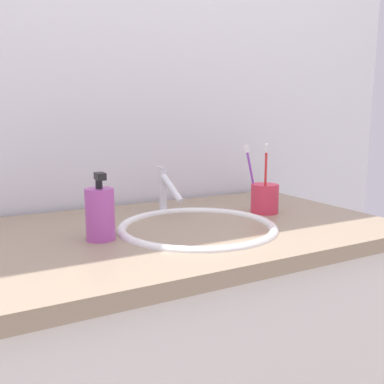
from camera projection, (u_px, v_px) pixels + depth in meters
tiled_wall_back at (128, 117)px, 1.36m from camera, size 2.33×0.04×2.40m
vanity_counter at (179, 382)px, 1.17m from camera, size 1.13×0.66×0.92m
sink_basin at (197, 242)px, 1.08m from camera, size 0.42×0.42×0.11m
faucet at (166, 189)px, 1.23m from camera, size 0.02×0.16×0.14m
toothbrush_cup at (265, 199)px, 1.24m from camera, size 0.08×0.08×0.09m
toothbrush_red at (266, 175)px, 1.19m from camera, size 0.04×0.04×0.21m
toothbrush_purple at (251, 173)px, 1.25m from camera, size 0.03×0.05×0.20m
soap_dispenser at (100, 213)px, 0.96m from camera, size 0.07×0.07×0.16m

